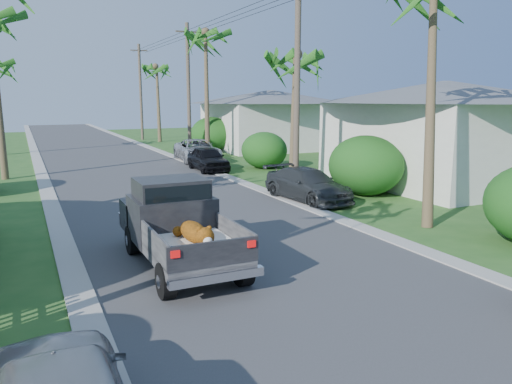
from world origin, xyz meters
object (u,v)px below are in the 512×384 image
parked_car_rd (197,151)px  house_right_far (271,122)px  pickup_truck (175,222)px  palm_r_d (157,67)px  parked_car_rm (308,185)px  palm_r_b (295,55)px  parked_car_rf (208,159)px  palm_r_c (206,33)px  utility_pole_b (297,84)px  utility_pole_d (141,91)px  utility_pole_c (189,89)px  house_right_near (442,136)px

parked_car_rd → house_right_far: size_ratio=0.56×
pickup_truck → palm_r_d: 35.52m
parked_car_rm → palm_r_b: size_ratio=0.60×
parked_car_rf → palm_r_d: bearing=85.2°
pickup_truck → palm_r_c: bearing=68.1°
palm_r_c → pickup_truck: bearing=-111.9°
house_right_far → utility_pole_b: 18.71m
house_right_far → utility_pole_d: bearing=119.6°
parked_car_rf → house_right_far: size_ratio=0.43×
pickup_truck → parked_car_rd: bearing=69.8°
utility_pole_b → palm_r_b: bearing=63.4°
palm_r_d → parked_car_rf: bearing=-96.6°
utility_pole_c → house_right_near: bearing=-65.2°
palm_r_b → utility_pole_c: 13.11m
parked_car_rf → palm_r_c: 9.50m
parked_car_rf → utility_pole_c: 8.63m
utility_pole_b → house_right_far: bearing=66.5°
house_right_far → palm_r_b: bearing=-113.1°
parked_car_rf → utility_pole_d: 22.94m
pickup_truck → house_right_near: bearing=22.2°
parked_car_rd → house_right_near: (8.00, -12.60, 1.52)m
utility_pole_b → palm_r_d: bearing=88.1°
parked_car_rd → utility_pole_c: (0.60, 3.40, 3.91)m
palm_r_c → house_right_far: (6.80, 4.00, -5.99)m
palm_r_d → house_right_far: size_ratio=0.89×
parked_car_rf → utility_pole_b: 8.53m
pickup_truck → palm_r_b: palm_r_b is taller
parked_car_rm → utility_pole_c: utility_pole_c is taller
pickup_truck → palm_r_b: bearing=47.0°
pickup_truck → utility_pole_d: utility_pole_d is taller
parked_car_rd → utility_pole_c: bearing=85.5°
palm_r_b → palm_r_d: size_ratio=0.90×
utility_pole_d → utility_pole_c: bearing=-90.0°
utility_pole_c → utility_pole_d: (0.00, 15.00, 0.00)m
house_right_far → utility_pole_b: utility_pole_b is taller
parked_car_rm → utility_pole_d: (0.60, 32.01, 3.97)m
parked_car_rf → house_right_near: house_right_near is taller
parked_car_rd → palm_r_c: 7.64m
house_right_near → utility_pole_d: utility_pole_d is taller
utility_pole_c → house_right_far: bearing=15.1°
parked_car_rd → palm_r_b: size_ratio=0.69×
palm_r_c → utility_pole_d: bearing=92.0°
parked_car_rm → parked_car_rd: parked_car_rd is taller
palm_r_b → house_right_near: 7.99m
parked_car_rm → palm_r_d: size_ratio=0.54×
parked_car_rd → palm_r_b: 11.06m
utility_pole_d → pickup_truck: bearing=-101.4°
parked_car_rm → utility_pole_c: size_ratio=0.48×
parked_car_rd → house_right_near: bearing=-52.1°
palm_r_b → utility_pole_c: bearing=94.4°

